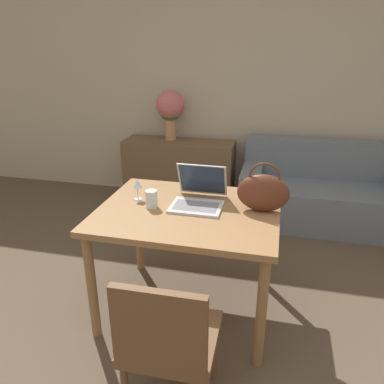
% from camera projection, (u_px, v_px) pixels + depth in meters
% --- Properties ---
extents(wall_back, '(10.00, 0.06, 2.70)m').
position_uv_depth(wall_back, '(239.00, 83.00, 4.10)').
color(wall_back, '#BCB29E').
rests_on(wall_back, ground_plane).
extents(dining_table, '(1.15, 0.92, 0.78)m').
position_uv_depth(dining_table, '(188.00, 223.00, 2.43)').
color(dining_table, olive).
rests_on(dining_table, ground_plane).
extents(chair, '(0.45, 0.45, 0.85)m').
position_uv_depth(chair, '(168.00, 339.00, 1.75)').
color(chair, brown).
rests_on(chair, ground_plane).
extents(couch, '(1.65, 0.77, 0.82)m').
position_uv_depth(couch, '(321.00, 195.00, 3.88)').
color(couch, slate).
rests_on(couch, ground_plane).
extents(sideboard, '(1.25, 0.40, 0.73)m').
position_uv_depth(sideboard, '(179.00, 172.00, 4.34)').
color(sideboard, brown).
rests_on(sideboard, ground_plane).
extents(laptop, '(0.33, 0.37, 0.25)m').
position_uv_depth(laptop, '(200.00, 194.00, 2.46)').
color(laptop, silver).
rests_on(laptop, dining_table).
extents(drinking_glass, '(0.08, 0.08, 0.11)m').
position_uv_depth(drinking_glass, '(151.00, 199.00, 2.40)').
color(drinking_glass, silver).
rests_on(drinking_glass, dining_table).
extents(wine_glass, '(0.06, 0.06, 0.14)m').
position_uv_depth(wine_glass, '(137.00, 185.00, 2.50)').
color(wine_glass, silver).
rests_on(wine_glass, dining_table).
extents(handbag, '(0.32, 0.13, 0.32)m').
position_uv_depth(handbag, '(263.00, 192.00, 2.32)').
color(handbag, '#592D1E').
rests_on(handbag, dining_table).
extents(flower_vase, '(0.32, 0.32, 0.55)m').
position_uv_depth(flower_vase, '(170.00, 109.00, 4.14)').
color(flower_vase, tan).
rests_on(flower_vase, sideboard).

